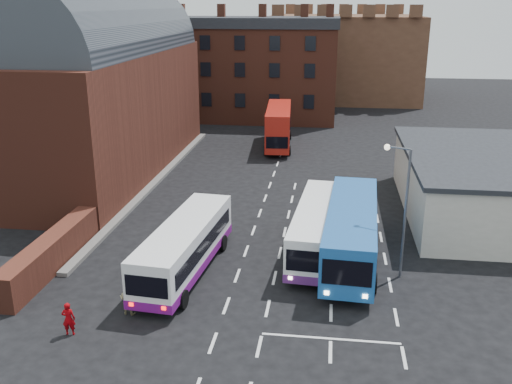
# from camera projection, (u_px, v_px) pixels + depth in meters

# --- Properties ---
(ground) EXTENTS (180.00, 180.00, 0.00)m
(ground) POSITION_uv_depth(u_px,v_px,m) (229.00, 298.00, 28.15)
(ground) COLOR black
(railway_station) EXTENTS (12.00, 28.00, 16.00)m
(railway_station) POSITION_uv_depth(u_px,v_px,m) (89.00, 81.00, 47.43)
(railway_station) COLOR #602B1E
(railway_station) RESTS_ON ground
(forecourt_wall) EXTENTS (1.20, 10.00, 1.80)m
(forecourt_wall) POSITION_uv_depth(u_px,v_px,m) (51.00, 253.00, 31.02)
(forecourt_wall) COLOR #602B1E
(forecourt_wall) RESTS_ON ground
(cream_building) EXTENTS (10.40, 16.40, 4.25)m
(cream_building) POSITION_uv_depth(u_px,v_px,m) (482.00, 183.00, 38.75)
(cream_building) COLOR beige
(cream_building) RESTS_ON ground
(brick_terrace) EXTENTS (22.00, 10.00, 11.00)m
(brick_terrace) POSITION_uv_depth(u_px,v_px,m) (246.00, 74.00, 70.42)
(brick_terrace) COLOR brown
(brick_terrace) RESTS_ON ground
(castle_keep) EXTENTS (22.00, 22.00, 12.00)m
(castle_keep) POSITION_uv_depth(u_px,v_px,m) (343.00, 56.00, 87.56)
(castle_keep) COLOR brown
(castle_keep) RESTS_ON ground
(bus_white_outbound) EXTENTS (3.28, 10.36, 2.78)m
(bus_white_outbound) POSITION_uv_depth(u_px,v_px,m) (185.00, 244.00, 30.26)
(bus_white_outbound) COLOR white
(bus_white_outbound) RESTS_ON ground
(bus_white_inbound) EXTENTS (3.15, 10.38, 2.79)m
(bus_white_inbound) POSITION_uv_depth(u_px,v_px,m) (317.00, 226.00, 32.79)
(bus_white_inbound) COLOR white
(bus_white_inbound) RESTS_ON ground
(bus_blue) EXTENTS (3.45, 11.68, 3.15)m
(bus_blue) POSITION_uv_depth(u_px,v_px,m) (351.00, 229.00, 31.69)
(bus_blue) COLOR #1C58A5
(bus_blue) RESTS_ON ground
(bus_red_double) EXTENTS (3.05, 10.19, 4.02)m
(bus_red_double) POSITION_uv_depth(u_px,v_px,m) (279.00, 126.00, 56.80)
(bus_red_double) COLOR #B21D13
(bus_red_double) RESTS_ON ground
(street_lamp) EXTENTS (1.34, 0.73, 7.08)m
(street_lamp) POSITION_uv_depth(u_px,v_px,m) (402.00, 200.00, 29.07)
(street_lamp) COLOR slate
(street_lamp) RESTS_ON ground
(pedestrian_red) EXTENTS (0.63, 0.48, 1.56)m
(pedestrian_red) POSITION_uv_depth(u_px,v_px,m) (69.00, 319.00, 24.78)
(pedestrian_red) COLOR #8D0207
(pedestrian_red) RESTS_ON ground
(pedestrian_beige) EXTENTS (0.82, 0.67, 1.54)m
(pedestrian_beige) POSITION_uv_depth(u_px,v_px,m) (127.00, 299.00, 26.50)
(pedestrian_beige) COLOR tan
(pedestrian_beige) RESTS_ON ground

